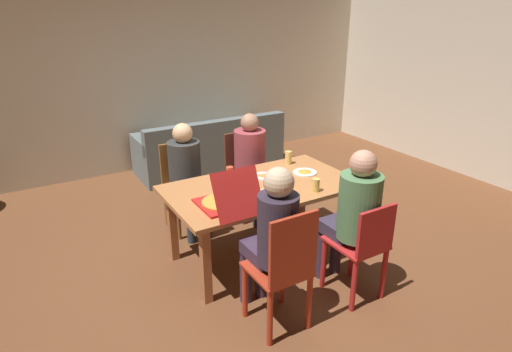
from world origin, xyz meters
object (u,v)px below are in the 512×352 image
person_2 (187,170)px  drinking_glass_0 (316,185)px  chair_1 (362,247)px  plate_2 (263,176)px  plate_1 (267,194)px  person_0 (272,233)px  plate_0 (305,172)px  drinking_glass_2 (288,158)px  person_1 (354,210)px  dining_table (261,194)px  pizza_box_0 (226,201)px  drinking_glass_1 (230,174)px  couch (211,151)px  chair_2 (183,182)px  chair_3 (246,168)px  person_3 (252,157)px  chair_0 (284,269)px

person_2 → drinking_glass_0: person_2 is taller
chair_1 → plate_2: (-0.24, 1.13, 0.28)m
plate_1 → person_0: bearing=-119.0°
chair_1 → plate_2: chair_1 is taller
plate_0 → plate_1: bearing=-157.3°
person_2 → plate_2: person_2 is taller
drinking_glass_2 → person_1: bearing=-98.6°
plate_1 → drinking_glass_2: 0.82m
dining_table → pizza_box_0: 0.57m
chair_1 → drinking_glass_1: drinking_glass_1 is taller
person_0 → drinking_glass_2: 1.48m
plate_0 → couch: size_ratio=0.11×
chair_2 → plate_2: chair_2 is taller
chair_2 → couch: bearing=55.3°
person_1 → drinking_glass_2: person_1 is taller
drinking_glass_0 → couch: drinking_glass_0 is taller
chair_1 → plate_2: 1.19m
person_2 → drinking_glass_0: 1.41m
chair_2 → couch: (1.00, 1.44, -0.23)m
drinking_glass_1 → couch: bearing=69.8°
chair_3 → plate_1: (-0.43, -1.14, 0.22)m
chair_2 → dining_table: bearing=-67.9°
person_3 → person_1: bearing=-90.0°
person_3 → plate_0: (0.17, -0.74, 0.04)m
chair_2 → drinking_glass_0: chair_2 is taller
couch → chair_3: bearing=-99.2°
person_3 → person_2: bearing=176.5°
person_2 → drinking_glass_0: (0.74, -1.20, 0.10)m
plate_1 → person_1: bearing=-55.9°
chair_2 → plate_0: chair_2 is taller
plate_0 → drinking_glass_0: 0.45m
plate_2 → drinking_glass_1: bearing=168.5°
person_0 → plate_1: bearing=61.0°
dining_table → chair_1: (0.36, -0.96, -0.18)m
chair_0 → plate_2: bearing=65.4°
person_1 → chair_3: person_1 is taller
plate_2 → drinking_glass_0: bearing=-67.6°
person_0 → pizza_box_0: 0.57m
drinking_glass_0 → person_1: bearing=-87.5°
person_3 → drinking_glass_2: bearing=-67.9°
chair_3 → drinking_glass_1: chair_3 is taller
person_3 → couch: size_ratio=0.56×
chair_3 → plate_2: 0.83m
person_0 → chair_1: 0.82m
person_1 → plate_2: (-0.24, 1.00, 0.00)m
plate_2 → drinking_glass_2: drinking_glass_2 is taller
dining_table → couch: couch is taller
chair_2 → drinking_glass_1: size_ratio=6.50×
drinking_glass_1 → couch: size_ratio=0.07×
pizza_box_0 → dining_table: bearing=26.3°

